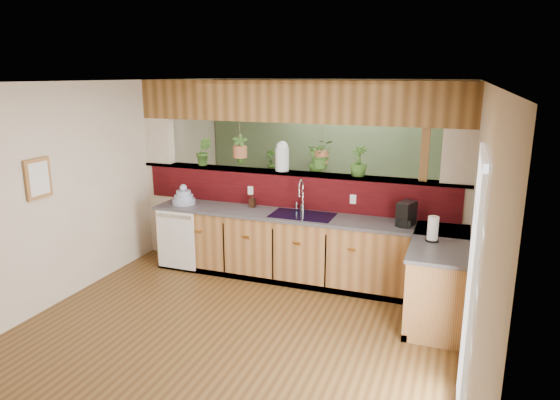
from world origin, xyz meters
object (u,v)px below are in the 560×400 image
(shelving_console, at_px, (296,199))
(faucet, at_px, (301,194))
(soap_dispenser, at_px, (252,201))
(paper_towel, at_px, (433,229))
(dish_stack, at_px, (184,198))
(glass_jar, at_px, (282,156))
(coffee_maker, at_px, (406,215))

(shelving_console, bearing_deg, faucet, -81.55)
(faucet, xyz_separation_m, shelving_console, (-0.78, 2.12, -0.64))
(soap_dispenser, xyz_separation_m, paper_towel, (2.42, -0.65, 0.05))
(faucet, bearing_deg, shelving_console, 110.33)
(dish_stack, bearing_deg, glass_jar, 16.85)
(faucet, height_order, glass_jar, glass_jar)
(faucet, xyz_separation_m, soap_dispenser, (-0.70, -0.01, -0.15))
(dish_stack, distance_m, paper_towel, 3.43)
(glass_jar, height_order, shelving_console, glass_jar)
(paper_towel, xyz_separation_m, glass_jar, (-2.07, 0.87, 0.56))
(dish_stack, xyz_separation_m, soap_dispenser, (0.97, 0.18, 0.00))
(dish_stack, xyz_separation_m, glass_jar, (1.33, 0.40, 0.61))
(coffee_maker, bearing_deg, shelving_console, 153.56)
(glass_jar, xyz_separation_m, shelving_console, (-0.43, 1.90, -1.10))
(dish_stack, distance_m, coffee_maker, 3.06)
(dish_stack, relative_size, shelving_console, 0.22)
(paper_towel, bearing_deg, glass_jar, 157.08)
(faucet, relative_size, dish_stack, 1.36)
(glass_jar, bearing_deg, dish_stack, -163.15)
(dish_stack, bearing_deg, soap_dispenser, 10.30)
(dish_stack, bearing_deg, coffee_maker, 0.34)
(soap_dispenser, relative_size, shelving_console, 0.12)
(paper_towel, distance_m, glass_jar, 2.31)
(paper_towel, relative_size, glass_jar, 0.73)
(paper_towel, distance_m, shelving_console, 3.77)
(coffee_maker, height_order, glass_jar, glass_jar)
(paper_towel, height_order, shelving_console, paper_towel)
(coffee_maker, relative_size, shelving_console, 0.20)
(dish_stack, distance_m, glass_jar, 1.51)
(dish_stack, height_order, coffee_maker, coffee_maker)
(faucet, relative_size, glass_jar, 1.08)
(shelving_console, bearing_deg, paper_towel, -59.86)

